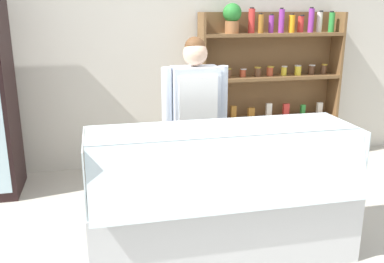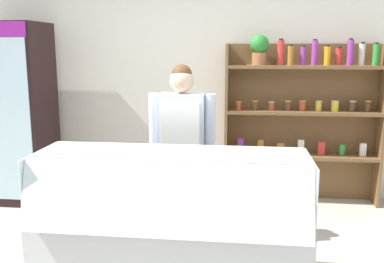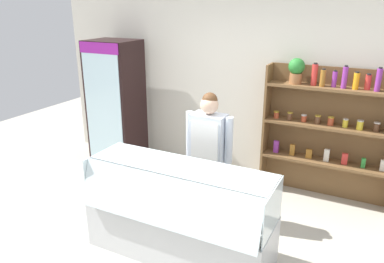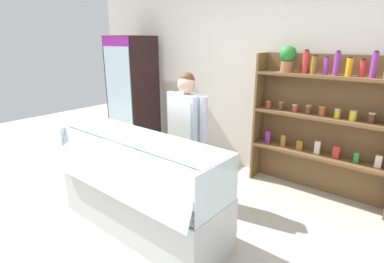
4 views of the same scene
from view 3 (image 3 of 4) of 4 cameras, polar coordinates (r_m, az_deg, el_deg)
ground_plane at (r=4.16m, az=0.21°, el=-18.65°), size 12.00×12.00×0.00m
back_wall at (r=5.44m, az=10.62°, el=6.10°), size 6.80×0.10×2.70m
drinks_fridge at (r=6.08m, az=-11.49°, el=4.06°), size 0.75×0.63×2.01m
shelving_unit at (r=5.17m, az=20.14°, el=0.95°), size 1.71×0.29×1.88m
deli_display_case at (r=4.04m, az=-2.02°, el=-14.41°), size 1.95×0.71×1.01m
shop_clerk at (r=4.37m, az=2.53°, el=-2.52°), size 0.59×0.25×1.59m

